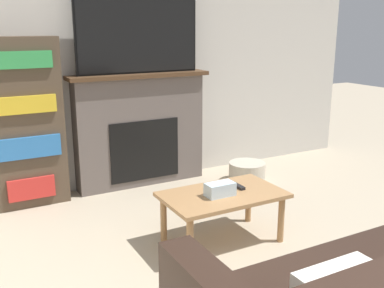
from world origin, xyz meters
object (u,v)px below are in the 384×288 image
tv (138,33)px  coffee_table (223,200)px  bookshelf (23,124)px  storage_basket (247,172)px  fireplace (140,129)px

tv → coffee_table: tv is taller
bookshelf → storage_basket: bearing=-12.0°
fireplace → bookshelf: bearing=-178.9°
fireplace → tv: (-0.00, -0.02, 0.98)m
tv → storage_basket: bearing=-24.4°
fireplace → coffee_table: (0.04, -1.55, -0.24)m
storage_basket → bookshelf: bearing=168.0°
tv → bookshelf: (-1.15, -0.00, -0.80)m
coffee_table → storage_basket: coffee_table is taller
fireplace → tv: 0.98m
tv → storage_basket: size_ratio=3.24×
coffee_table → storage_basket: 1.48m
coffee_table → storage_basket: bearing=47.1°
tv → storage_basket: 1.85m
tv → coffee_table: (0.04, -1.53, -1.22)m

